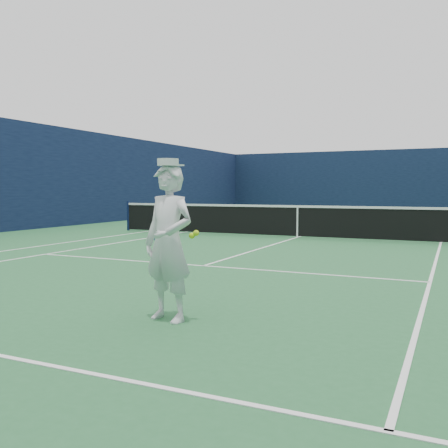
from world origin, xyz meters
The scene contains 5 objects.
ground centered at (0.00, 0.00, 0.00)m, with size 80.00×80.00×0.00m, color #246134.
court_markings centered at (0.00, 0.00, 0.00)m, with size 11.03×23.83×0.01m.
windscreen_fence centered at (0.00, 0.00, 2.00)m, with size 20.12×36.12×4.00m.
tennis_net centered at (0.00, 0.00, 0.55)m, with size 12.88×0.09×1.07m.
tennis_player centered at (1.50, -10.17, 0.90)m, with size 0.75×0.59×1.85m.
Camera 1 is at (4.45, -15.03, 1.51)m, focal length 40.00 mm.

